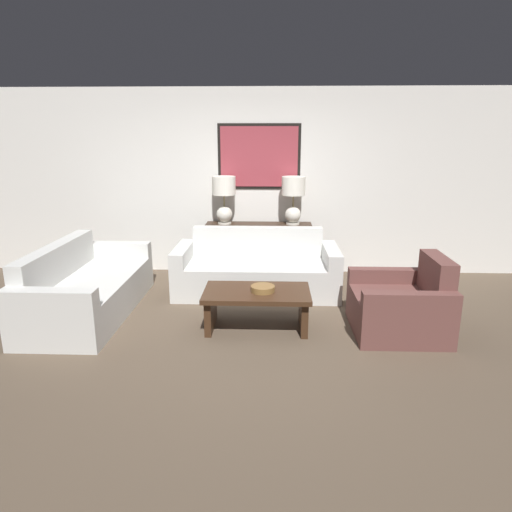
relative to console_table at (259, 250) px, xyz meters
The scene contains 10 objects.
ground_plane 2.12m from the console_table, 90.00° to the right, with size 20.00×20.00×0.00m, color brown.
back_wall 0.99m from the console_table, 90.00° to the left, with size 8.38×0.12×2.65m.
console_table is the anchor object (origin of this frame).
table_lamp_left 0.94m from the console_table, behind, with size 0.33×0.33×0.68m.
table_lamp_right 0.94m from the console_table, ahead, with size 0.33×0.33×0.68m.
couch_by_back_wall 0.73m from the console_table, 90.00° to the right, with size 2.09×0.90×0.80m.
couch_by_side 2.47m from the console_table, 141.80° to the right, with size 0.90×2.09×0.80m.
coffee_table 1.90m from the console_table, 88.72° to the right, with size 1.11×0.64×0.43m.
decorative_bowl 1.92m from the console_table, 86.87° to the right, with size 0.25×0.25×0.06m.
armchair_near_back_wall 2.47m from the console_table, 51.07° to the right, with size 0.91×0.94×0.82m.
Camera 1 is at (0.20, -4.33, 2.02)m, focal length 32.00 mm.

